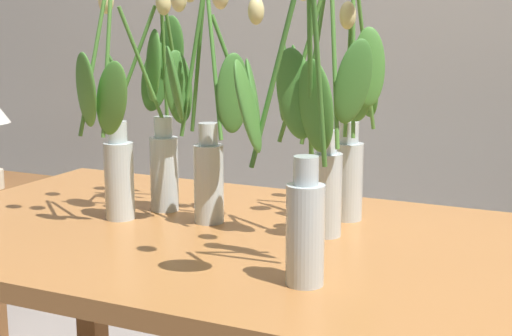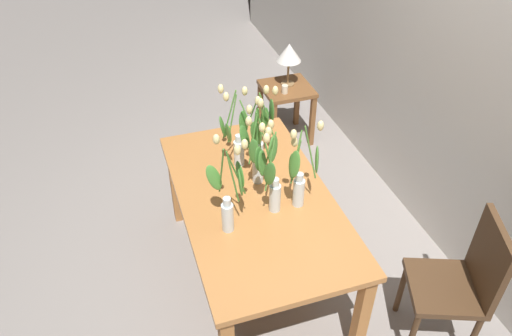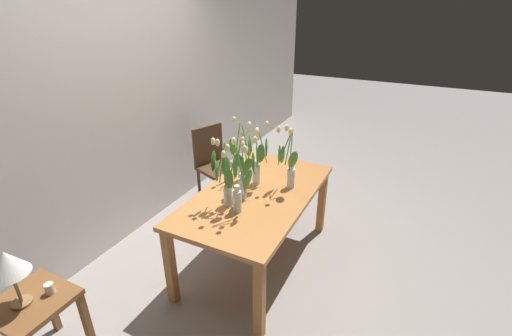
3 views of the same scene
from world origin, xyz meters
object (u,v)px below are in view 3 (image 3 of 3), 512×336
object	(u,v)px
tulip_vase_2	(288,166)
tulip_vase_3	(224,182)
pillar_candle	(50,289)
tulip_vase_5	(238,187)
tulip_vase_0	(259,163)
dining_table	(256,202)
side_table	(35,314)
tulip_vase_1	(243,158)
dining_chair	(214,161)
tulip_vase_4	(243,174)
table_lamp	(7,264)

from	to	relation	value
tulip_vase_2	tulip_vase_3	size ratio (longest dim) A/B	1.02
tulip_vase_2	pillar_candle	size ratio (longest dim) A/B	7.77
tulip_vase_5	tulip_vase_0	bearing A→B (deg)	6.83
dining_table	side_table	distance (m)	1.76
tulip_vase_1	dining_chair	bearing A→B (deg)	49.20
tulip_vase_1	side_table	distance (m)	1.88
dining_table	tulip_vase_3	size ratio (longest dim) A/B	2.81
dining_table	tulip_vase_4	distance (m)	0.34
tulip_vase_4	side_table	xyz separation A→B (m)	(-1.42, 0.75, -0.53)
tulip_vase_3	tulip_vase_5	size ratio (longest dim) A/B	0.97
tulip_vase_2	side_table	size ratio (longest dim) A/B	1.06
dining_table	pillar_candle	xyz separation A→B (m)	(-1.45, 0.75, -0.06)
tulip_vase_5	pillar_candle	size ratio (longest dim) A/B	7.83
side_table	dining_chair	bearing A→B (deg)	3.73
dining_table	tulip_vase_1	bearing A→B (deg)	53.95
tulip_vase_3	dining_chair	world-z (taller)	tulip_vase_3
tulip_vase_3	side_table	xyz separation A→B (m)	(-1.24, 0.68, -0.52)
tulip_vase_1	tulip_vase_3	bearing A→B (deg)	-169.14
pillar_candle	dining_chair	bearing A→B (deg)	5.41
tulip_vase_5	dining_chair	distance (m)	1.55
tulip_vase_4	side_table	world-z (taller)	tulip_vase_4
dining_table	tulip_vase_2	xyz separation A→B (m)	(0.20, -0.21, 0.30)
tulip_vase_4	side_table	size ratio (longest dim) A/B	1.01
tulip_vase_1	table_lamp	xyz separation A→B (m)	(-1.74, 0.61, -0.10)
tulip_vase_2	tulip_vase_4	distance (m)	0.42
tulip_vase_3	tulip_vase_5	world-z (taller)	tulip_vase_5
tulip_vase_5	table_lamp	world-z (taller)	tulip_vase_5
tulip_vase_3	tulip_vase_4	bearing A→B (deg)	-21.17
dining_table	table_lamp	bearing A→B (deg)	152.47
tulip_vase_4	tulip_vase_5	world-z (taller)	tulip_vase_5
tulip_vase_0	tulip_vase_5	distance (m)	0.47
side_table	pillar_candle	xyz separation A→B (m)	(0.10, -0.06, 0.16)
dining_table	tulip_vase_5	bearing A→B (deg)	-178.67
tulip_vase_0	pillar_candle	xyz separation A→B (m)	(-1.59, 0.70, -0.37)
tulip_vase_3	table_lamp	distance (m)	1.46
tulip_vase_1	tulip_vase_5	bearing A→B (deg)	-155.13
tulip_vase_3	tulip_vase_5	bearing A→B (deg)	-97.88
tulip_vase_3	dining_table	bearing A→B (deg)	-22.51
tulip_vase_0	dining_chair	xyz separation A→B (m)	(0.66, 0.91, -0.43)
tulip_vase_4	pillar_candle	bearing A→B (deg)	152.50
tulip_vase_1	tulip_vase_3	xyz separation A→B (m)	(-0.47, -0.09, -0.00)
side_table	tulip_vase_0	bearing A→B (deg)	-24.20
dining_table	tulip_vase_2	world-z (taller)	tulip_vase_2
tulip_vase_5	table_lamp	distance (m)	1.51
tulip_vase_1	tulip_vase_2	world-z (taller)	tulip_vase_1
dining_table	tulip_vase_0	bearing A→B (deg)	19.23
tulip_vase_0	tulip_vase_5	xyz separation A→B (m)	(-0.47, -0.06, -0.01)
tulip_vase_1	table_lamp	world-z (taller)	tulip_vase_1
tulip_vase_1	dining_table	bearing A→B (deg)	-126.05
pillar_candle	dining_table	bearing A→B (deg)	-27.23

